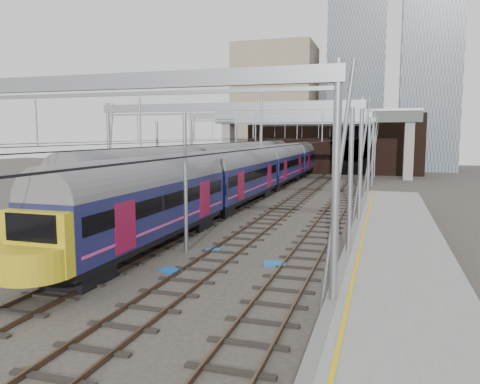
% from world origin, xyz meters
% --- Properties ---
extents(ground, '(160.00, 160.00, 0.00)m').
position_xyz_m(ground, '(0.00, 0.00, 0.00)').
color(ground, '#38332D').
rests_on(ground, ground).
extents(platform_left, '(4.32, 55.00, 1.12)m').
position_xyz_m(platform_left, '(-10.18, 2.50, 0.55)').
color(platform_left, gray).
rests_on(platform_left, ground).
extents(platform_right, '(4.32, 47.00, 1.12)m').
position_xyz_m(platform_right, '(10.18, -1.50, 0.55)').
color(platform_right, gray).
rests_on(platform_right, ground).
extents(tracks, '(14.40, 80.00, 0.22)m').
position_xyz_m(tracks, '(0.00, 15.00, 0.02)').
color(tracks, '#4C3828').
rests_on(tracks, ground).
extents(overhead_line, '(16.80, 80.00, 8.00)m').
position_xyz_m(overhead_line, '(0.00, 21.49, 6.57)').
color(overhead_line, gray).
rests_on(overhead_line, ground).
extents(retaining_wall, '(28.00, 2.75, 9.00)m').
position_xyz_m(retaining_wall, '(1.40, 51.93, 4.33)').
color(retaining_wall, black).
rests_on(retaining_wall, ground).
extents(overbridge, '(28.00, 3.00, 9.25)m').
position_xyz_m(overbridge, '(0.00, 46.00, 7.27)').
color(overbridge, gray).
rests_on(overbridge, ground).
extents(city_skyline, '(37.50, 27.50, 60.00)m').
position_xyz_m(city_skyline, '(2.73, 70.48, 17.09)').
color(city_skyline, tan).
rests_on(city_skyline, ground).
extents(train_main, '(2.81, 65.01, 4.83)m').
position_xyz_m(train_main, '(-2.00, 25.97, 2.50)').
color(train_main, black).
rests_on(train_main, ground).
extents(train_second, '(2.99, 51.74, 5.07)m').
position_xyz_m(train_second, '(-6.00, 25.60, 2.60)').
color(train_second, black).
rests_on(train_second, ground).
extents(signal_near_centre, '(0.35, 0.45, 4.38)m').
position_xyz_m(signal_near_centre, '(-1.73, -2.09, 2.80)').
color(signal_near_centre, black).
rests_on(signal_near_centre, ground).
extents(equip_cover_a, '(1.07, 0.94, 0.11)m').
position_xyz_m(equip_cover_a, '(0.80, -1.53, 0.05)').
color(equip_cover_a, '#175CB2').
rests_on(equip_cover_a, ground).
extents(equip_cover_b, '(0.86, 0.69, 0.09)m').
position_xyz_m(equip_cover_b, '(1.29, 2.47, 0.05)').
color(equip_cover_b, '#175CB2').
rests_on(equip_cover_b, ground).
extents(equip_cover_c, '(1.11, 0.89, 0.11)m').
position_xyz_m(equip_cover_c, '(4.89, 0.82, 0.06)').
color(equip_cover_c, '#175CB2').
rests_on(equip_cover_c, ground).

